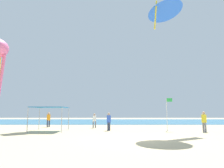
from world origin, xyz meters
TOP-DOWN VIEW (x-y plane):
  - ground at (0.00, 0.00)m, footprint 110.00×110.00m
  - ocean_strip at (0.00, 28.60)m, footprint 110.00×24.83m
  - canopy_tent at (-7.41, 5.93)m, footprint 3.08×3.07m
  - person_near_tent at (-1.78, 6.66)m, footprint 0.41×0.43m
  - person_leftmost at (-3.50, 10.21)m, footprint 0.42×0.39m
  - person_central at (-9.15, 11.40)m, footprint 0.43×0.45m
  - person_rightmost at (6.94, 5.09)m, footprint 0.44×0.49m
  - banner_flag at (4.02, 6.54)m, footprint 0.61×0.06m
  - kite_delta_blue at (3.37, 3.94)m, footprint 4.56×4.57m

SIDE VIEW (x-z plane):
  - ground at x=0.00m, z-range -0.10..0.00m
  - ocean_strip at x=0.00m, z-range 0.00..0.03m
  - person_leftmost at x=-3.50m, z-range 0.14..1.79m
  - person_near_tent at x=-1.78m, z-range 0.15..1.88m
  - person_central at x=-9.15m, z-range 0.16..1.95m
  - person_rightmost at x=6.94m, z-range 0.16..2.01m
  - banner_flag at x=4.02m, z-range 0.36..3.52m
  - canopy_tent at x=-7.41m, z-range 1.03..3.30m
  - kite_delta_blue at x=3.37m, z-range 9.72..12.75m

